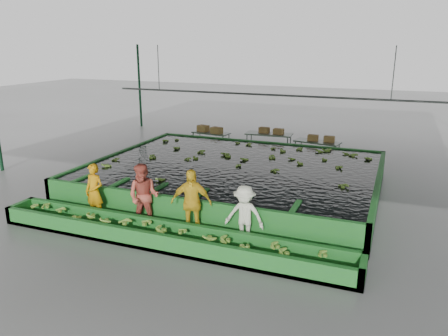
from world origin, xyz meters
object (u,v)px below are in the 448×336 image
at_px(packing_table_right, 317,151).
at_px(box_stack_right, 321,141).
at_px(sorting_trough, 166,236).
at_px(packing_table_mid, 269,143).
at_px(flotation_tank, 234,175).
at_px(box_stack_mid, 271,133).
at_px(worker_d, 244,216).
at_px(box_stack_left, 210,132).
at_px(worker_c, 191,203).
at_px(packing_table_left, 211,141).
at_px(worker_b, 144,196).
at_px(worker_a, 94,192).

distance_m(packing_table_right, box_stack_right, 0.48).
relative_size(sorting_trough, packing_table_mid, 4.63).
distance_m(flotation_tank, box_stack_right, 5.42).
distance_m(flotation_tank, packing_table_right, 5.29).
bearing_deg(flotation_tank, packing_table_right, 66.45).
relative_size(box_stack_mid, box_stack_right, 1.02).
bearing_deg(worker_d, packing_table_mid, 100.56).
bearing_deg(box_stack_left, worker_d, -61.69).
bearing_deg(flotation_tank, worker_c, -85.15).
relative_size(packing_table_left, box_stack_mid, 1.56).
distance_m(worker_d, packing_table_left, 10.77).
bearing_deg(flotation_tank, packing_table_left, 121.36).
height_order(flotation_tank, worker_b, worker_b).
height_order(worker_b, box_stack_mid, worker_b).
relative_size(sorting_trough, box_stack_left, 7.18).
bearing_deg(packing_table_right, worker_b, -109.44).
height_order(packing_table_left, box_stack_left, box_stack_left).
xyz_separation_m(worker_a, worker_b, (1.69, 0.00, 0.09)).
distance_m(flotation_tank, worker_a, 5.15).
xyz_separation_m(flotation_tank, worker_d, (1.88, -4.30, 0.35)).
xyz_separation_m(sorting_trough, packing_table_right, (2.11, 9.95, 0.20)).
height_order(packing_table_right, box_stack_mid, box_stack_mid).
xyz_separation_m(worker_b, packing_table_right, (3.23, 9.15, -0.49)).
xyz_separation_m(packing_table_right, box_stack_right, (0.15, 0.06, 0.45)).
bearing_deg(worker_c, box_stack_left, 95.04).
relative_size(worker_b, packing_table_mid, 0.87).
relative_size(packing_table_mid, box_stack_right, 1.86).
bearing_deg(flotation_tank, box_stack_right, 65.28).
bearing_deg(box_stack_left, packing_table_right, -3.34).
xyz_separation_m(worker_a, packing_table_mid, (2.55, 9.67, -0.36)).
xyz_separation_m(worker_d, box_stack_right, (0.38, 9.21, 0.10)).
bearing_deg(worker_c, flotation_tank, 79.17).
relative_size(worker_b, worker_c, 0.99).
distance_m(flotation_tank, box_stack_mid, 5.40).
bearing_deg(worker_d, flotation_tank, 111.74).
relative_size(worker_d, box_stack_right, 1.39).
distance_m(flotation_tank, worker_d, 4.71).
bearing_deg(worker_d, box_stack_right, 85.74).
xyz_separation_m(sorting_trough, box_stack_left, (-3.21, 10.26, 0.59)).
xyz_separation_m(flotation_tank, worker_a, (-2.81, -4.30, 0.40)).
bearing_deg(box_stack_mid, packing_table_mid, -179.97).
xyz_separation_m(worker_a, worker_d, (4.69, 0.00, -0.04)).
height_order(worker_c, box_stack_left, worker_c).
xyz_separation_m(packing_table_left, box_stack_left, (-0.05, -0.04, 0.42)).
relative_size(packing_table_right, box_stack_mid, 1.67).
bearing_deg(worker_d, packing_table_right, 86.64).
relative_size(worker_b, packing_table_right, 0.95).
xyz_separation_m(sorting_trough, worker_c, (0.36, 0.80, 0.69)).
bearing_deg(worker_d, worker_c, 178.08).
relative_size(worker_c, packing_table_mid, 0.88).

